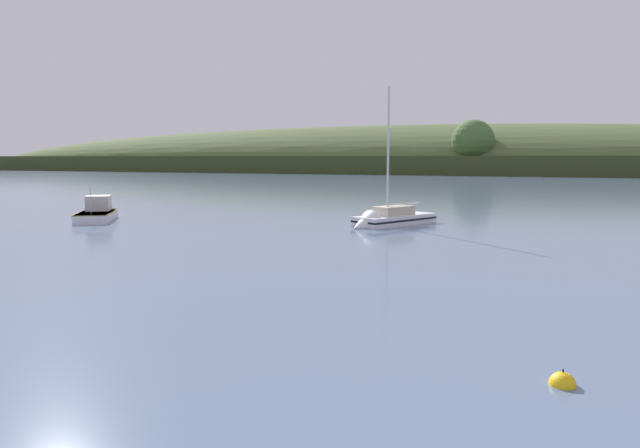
# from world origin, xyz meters

# --- Properties ---
(far_shoreline_hill) EXTENTS (557.98, 108.93, 36.95)m
(far_shoreline_hill) POSITION_xyz_m (-48.71, 232.88, 0.45)
(far_shoreline_hill) COLOR #35401E
(far_shoreline_hill) RESTS_ON ground
(sailboat_midwater_white) EXTENTS (6.15, 8.73, 12.21)m
(sailboat_midwater_white) POSITION_xyz_m (-3.89, 49.60, 0.25)
(sailboat_midwater_white) COLOR white
(sailboat_midwater_white) RESTS_ON ground
(fishing_boat_moored) EXTENTS (5.68, 6.87, 4.08)m
(fishing_boat_moored) POSITION_xyz_m (-28.64, 44.35, 0.47)
(fishing_boat_moored) COLOR white
(fishing_boat_moored) RESTS_ON ground
(mooring_buoy_midchannel) EXTENTS (0.64, 0.64, 0.72)m
(mooring_buoy_midchannel) POSITION_xyz_m (8.68, 18.98, 0.00)
(mooring_buoy_midchannel) COLOR yellow
(mooring_buoy_midchannel) RESTS_ON ground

